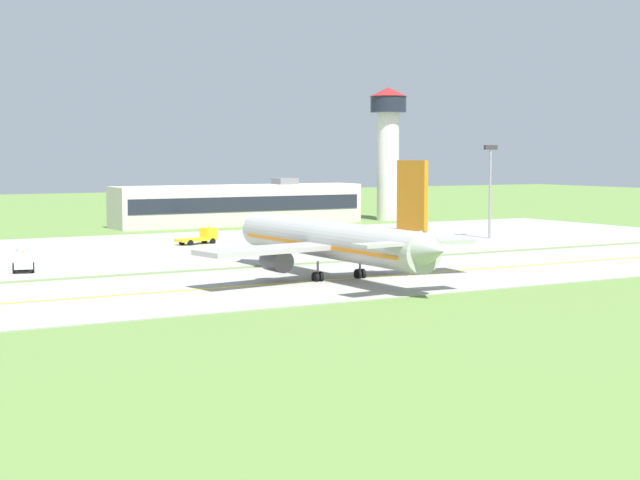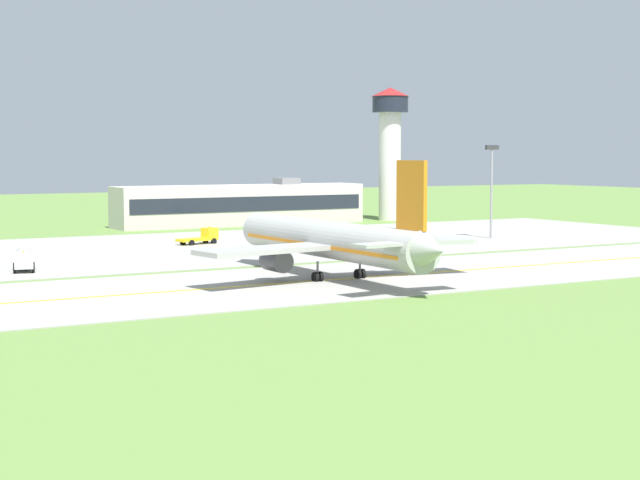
% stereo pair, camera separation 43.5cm
% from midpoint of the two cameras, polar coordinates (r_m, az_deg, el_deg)
% --- Properties ---
extents(ground_plane, '(500.00, 500.00, 0.00)m').
position_cam_midpoint_polar(ground_plane, '(108.17, 3.86, -2.12)').
color(ground_plane, olive).
extents(taxiway_strip, '(240.00, 28.00, 0.10)m').
position_cam_midpoint_polar(taxiway_strip, '(108.16, 3.86, -2.09)').
color(taxiway_strip, '#9E9B93').
rests_on(taxiway_strip, ground).
extents(apron_pad, '(140.00, 52.00, 0.10)m').
position_cam_midpoint_polar(apron_pad, '(149.19, -1.89, -0.15)').
color(apron_pad, '#9E9B93').
rests_on(apron_pad, ground).
extents(taxiway_centreline, '(220.00, 0.60, 0.01)m').
position_cam_midpoint_polar(taxiway_centreline, '(108.15, 3.86, -2.06)').
color(taxiway_centreline, yellow).
rests_on(taxiway_centreline, taxiway_strip).
extents(airplane_lead, '(32.52, 39.52, 12.70)m').
position_cam_midpoint_polar(airplane_lead, '(105.51, 0.79, -0.03)').
color(airplane_lead, '#ADADA8').
rests_on(airplane_lead, ground).
extents(service_truck_baggage, '(6.72, 3.92, 2.59)m').
position_cam_midpoint_polar(service_truck_baggage, '(154.29, 1.74, 0.44)').
color(service_truck_baggage, '#264CA5').
rests_on(service_truck_baggage, ground).
extents(service_truck_fuel, '(6.71, 3.61, 2.59)m').
position_cam_midpoint_polar(service_truck_fuel, '(147.76, -6.64, 0.21)').
color(service_truck_fuel, yellow).
rests_on(service_truck_fuel, ground).
extents(service_truck_catering, '(3.41, 6.31, 2.65)m').
position_cam_midpoint_polar(service_truck_catering, '(117.21, -16.51, -1.01)').
color(service_truck_catering, silver).
rests_on(service_truck_catering, ground).
extents(service_truck_pushback, '(4.11, 6.33, 2.60)m').
position_cam_midpoint_polar(service_truck_pushback, '(141.20, -2.18, 0.16)').
color(service_truck_pushback, silver).
rests_on(service_truck_pushback, ground).
extents(terminal_building, '(48.62, 8.81, 8.73)m').
position_cam_midpoint_polar(terminal_building, '(187.67, -4.46, 2.02)').
color(terminal_building, beige).
rests_on(terminal_building, ground).
extents(control_tower, '(7.60, 7.60, 26.63)m').
position_cam_midpoint_polar(control_tower, '(201.18, 4.09, 5.71)').
color(control_tower, silver).
rests_on(control_tower, ground).
extents(apron_light_mast, '(2.40, 0.50, 14.70)m').
position_cam_midpoint_polar(apron_light_mast, '(158.17, 9.88, 3.43)').
color(apron_light_mast, gray).
rests_on(apron_light_mast, ground).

